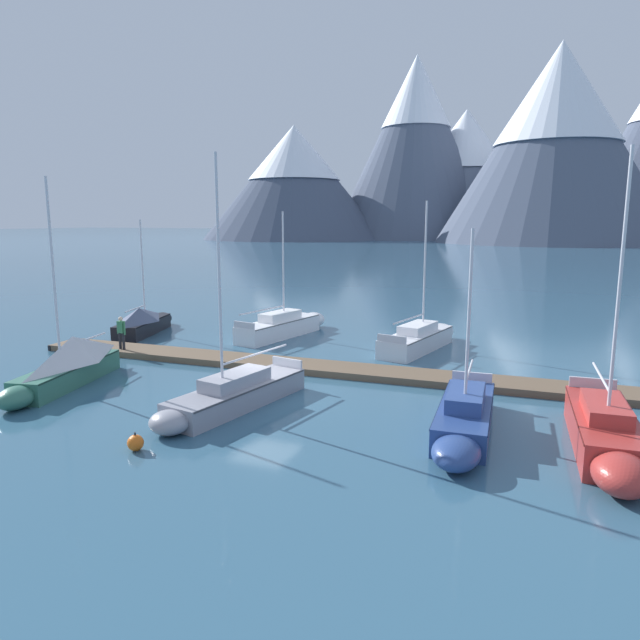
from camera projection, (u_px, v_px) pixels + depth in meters
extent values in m
plane|color=#335B75|center=(263.00, 393.00, 22.82)|extent=(700.00, 700.00, 0.00)
cone|color=#424C60|center=(294.00, 183.00, 198.16)|extent=(63.49, 63.49, 38.51)
cone|color=white|center=(294.00, 153.00, 196.41)|extent=(31.99, 31.99, 18.48)
cone|color=#4C566B|center=(415.00, 148.00, 203.98)|extent=(59.50, 59.50, 63.55)
cone|color=white|center=(417.00, 91.00, 200.61)|extent=(24.58, 24.58, 25.00)
cone|color=slate|center=(464.00, 175.00, 209.21)|extent=(64.19, 64.19, 45.81)
cone|color=white|center=(466.00, 140.00, 207.06)|extent=(31.27, 31.27, 21.26)
cone|color=#4C566B|center=(556.00, 144.00, 165.13)|extent=(67.18, 67.18, 56.49)
cone|color=white|center=(560.00, 93.00, 162.69)|extent=(35.73, 35.73, 28.62)
cube|color=brown|center=(303.00, 366.00, 26.43)|extent=(28.26, 3.35, 0.30)
cylinder|color=#38383D|center=(296.00, 372.00, 25.64)|extent=(27.05, 1.54, 0.24)
cylinder|color=#38383D|center=(310.00, 363.00, 27.24)|extent=(27.05, 1.54, 0.24)
cube|color=black|center=(64.00, 344.00, 31.10)|extent=(0.26, 2.09, 0.27)
cube|color=black|center=(143.00, 327.00, 34.60)|extent=(2.80, 5.36, 0.86)
ellipsoid|color=black|center=(161.00, 319.00, 37.40)|extent=(1.66, 1.94, 0.82)
cube|color=black|center=(142.00, 321.00, 34.53)|extent=(2.81, 5.27, 0.06)
cylinder|color=silver|center=(143.00, 270.00, 34.41)|extent=(0.10, 0.10, 5.98)
cylinder|color=silver|center=(135.00, 309.00, 33.53)|extent=(0.76, 2.51, 0.08)
pyramid|color=#4C5670|center=(139.00, 315.00, 34.08)|extent=(2.77, 4.43, 0.78)
cube|color=#336B56|center=(69.00, 374.00, 23.97)|extent=(2.63, 6.02, 0.88)
ellipsoid|color=#336B56|center=(16.00, 398.00, 20.84)|extent=(1.51, 1.88, 0.83)
cube|color=#163027|center=(68.00, 365.00, 23.90)|extent=(2.65, 5.92, 0.06)
cylinder|color=silver|center=(53.00, 274.00, 22.77)|extent=(0.10, 0.10, 7.63)
cylinder|color=silver|center=(84.00, 341.00, 24.98)|extent=(0.83, 3.38, 0.08)
pyramid|color=silver|center=(73.00, 349.00, 24.23)|extent=(2.62, 4.93, 1.10)
cube|color=white|center=(279.00, 329.00, 33.58)|extent=(2.72, 6.46, 1.01)
ellipsoid|color=white|center=(312.00, 320.00, 36.46)|extent=(1.69, 2.26, 0.96)
cube|color=slate|center=(279.00, 321.00, 33.50)|extent=(2.74, 6.34, 0.06)
cylinder|color=silver|center=(283.00, 266.00, 33.37)|extent=(0.10, 0.10, 6.29)
cylinder|color=silver|center=(263.00, 310.00, 32.15)|extent=(0.83, 3.89, 0.08)
cube|color=white|center=(280.00, 316.00, 33.58)|extent=(1.61, 2.98, 0.49)
cube|color=silver|center=(244.00, 325.00, 30.95)|extent=(1.40, 0.36, 0.36)
cube|color=#93939E|center=(239.00, 395.00, 21.22)|extent=(2.67, 6.53, 0.82)
ellipsoid|color=#93939E|center=(170.00, 422.00, 18.40)|extent=(1.56, 1.50, 0.78)
cube|color=#424247|center=(238.00, 386.00, 21.16)|extent=(2.69, 6.41, 0.06)
cylinder|color=silver|center=(219.00, 275.00, 19.72)|extent=(0.10, 0.10, 8.26)
cylinder|color=silver|center=(256.00, 354.00, 21.88)|extent=(0.75, 3.82, 0.08)
cube|color=#A0A0AB|center=(235.00, 379.00, 20.98)|extent=(1.60, 3.01, 0.48)
cube|color=silver|center=(287.00, 363.00, 23.69)|extent=(1.44, 0.35, 0.36)
cube|color=silver|center=(416.00, 342.00, 30.22)|extent=(2.80, 6.23, 0.95)
ellipsoid|color=silver|center=(440.00, 331.00, 32.95)|extent=(1.76, 2.06, 0.90)
cube|color=slate|center=(417.00, 334.00, 30.14)|extent=(2.82, 6.12, 0.06)
cylinder|color=silver|center=(425.00, 267.00, 30.21)|extent=(0.10, 0.10, 6.85)
cylinder|color=silver|center=(409.00, 319.00, 29.16)|extent=(0.77, 3.57, 0.08)
cube|color=white|center=(418.00, 328.00, 30.22)|extent=(1.68, 2.89, 0.47)
cube|color=silver|center=(392.00, 339.00, 27.70)|extent=(1.51, 0.39, 0.36)
cube|color=navy|center=(465.00, 416.00, 18.89)|extent=(1.97, 5.66, 0.88)
ellipsoid|color=navy|center=(456.00, 452.00, 15.95)|extent=(1.50, 2.14, 0.84)
cube|color=#121D39|center=(466.00, 405.00, 18.82)|extent=(2.01, 5.56, 0.06)
cylinder|color=silver|center=(469.00, 321.00, 17.85)|extent=(0.10, 0.10, 5.71)
cylinder|color=silver|center=(469.00, 370.00, 19.59)|extent=(0.28, 2.99, 0.08)
cube|color=#2F4A8A|center=(466.00, 398.00, 18.64)|extent=(1.29, 2.58, 0.48)
cube|color=silver|center=(472.00, 377.00, 21.30)|extent=(1.45, 0.20, 0.36)
cube|color=#B2332D|center=(603.00, 430.00, 17.38)|extent=(2.09, 5.84, 1.06)
ellipsoid|color=#B2332D|center=(621.00, 474.00, 14.39)|extent=(1.56, 2.03, 1.01)
cube|color=#501614|center=(604.00, 415.00, 17.30)|extent=(2.12, 5.73, 0.06)
cylinder|color=silver|center=(619.00, 288.00, 16.05)|extent=(0.10, 0.10, 7.78)
cylinder|color=silver|center=(601.00, 376.00, 18.27)|extent=(0.34, 3.62, 0.08)
cube|color=#C03A35|center=(606.00, 408.00, 17.12)|extent=(1.36, 2.66, 0.44)
cube|color=silver|center=(593.00, 383.00, 19.86)|extent=(1.52, 0.21, 0.36)
cylinder|color=#232328|center=(124.00, 341.00, 29.10)|extent=(0.14, 0.14, 0.86)
cylinder|color=#232328|center=(120.00, 341.00, 29.23)|extent=(0.14, 0.14, 0.86)
cube|color=#387A4C|center=(121.00, 327.00, 29.04)|extent=(0.41, 0.27, 0.60)
sphere|color=beige|center=(121.00, 319.00, 28.97)|extent=(0.22, 0.22, 0.22)
cylinder|color=#387A4C|center=(124.00, 329.00, 28.93)|extent=(0.09, 0.09, 0.62)
cylinder|color=#387A4C|center=(118.00, 328.00, 29.18)|extent=(0.09, 0.09, 0.62)
sphere|color=orange|center=(136.00, 443.00, 17.14)|extent=(0.49, 0.49, 0.49)
cylinder|color=#262628|center=(135.00, 434.00, 17.09)|extent=(0.06, 0.06, 0.08)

